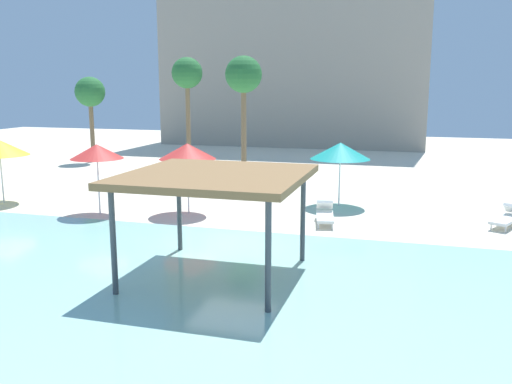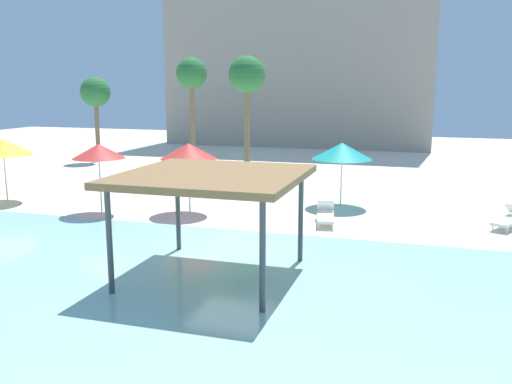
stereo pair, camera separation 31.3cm
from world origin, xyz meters
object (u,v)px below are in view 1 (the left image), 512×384
Objects in this scene: palm_tree_0 at (244,78)px; palm_tree_2 at (90,94)px; beach_umbrella_red_1 at (187,151)px; lounge_chair_2 at (325,214)px; palm_tree_3 at (187,76)px; beach_umbrella_red_0 at (97,152)px; beach_umbrella_teal_5 at (340,151)px; lounge_chair_1 at (508,217)px; shade_pavilion at (216,179)px.

palm_tree_0 is 1.18× the size of palm_tree_2.
lounge_chair_2 is at bearing -0.50° from beach_umbrella_red_1.
palm_tree_2 is (-17.13, 11.94, 4.06)m from lounge_chair_2.
beach_umbrella_red_1 is 0.41× the size of palm_tree_3.
palm_tree_0 is (-0.30, 8.15, 2.87)m from beach_umbrella_red_1.
beach_umbrella_teal_5 is (8.73, 4.04, -0.14)m from beach_umbrella_red_0.
palm_tree_0 is at bearing 138.09° from beach_umbrella_teal_5.
beach_umbrella_red_0 is 1.03× the size of beach_umbrella_teal_5.
beach_umbrella_red_0 is 0.99× the size of beach_umbrella_red_1.
palm_tree_3 reaches higher than beach_umbrella_teal_5.
lounge_chair_2 is 0.36× the size of palm_tree_2.
lounge_chair_2 is at bearing -49.72° from palm_tree_3.
palm_tree_3 reaches higher than beach_umbrella_red_0.
lounge_chair_1 is 14.66m from palm_tree_0.
beach_umbrella_red_0 is at bearing -107.98° from palm_tree_0.
beach_umbrella_red_0 is 9.62m from beach_umbrella_teal_5.
palm_tree_3 is (6.45, 0.65, 1.09)m from palm_tree_2.
palm_tree_2 reaches higher than beach_umbrella_red_0.
palm_tree_0 is at bearing -93.97° from lounge_chair_1.
lounge_chair_2 is at bearing -34.89° from palm_tree_2.
beach_umbrella_red_0 reaches higher than lounge_chair_2.
beach_umbrella_teal_5 is at bearing -27.35° from palm_tree_2.
palm_tree_0 reaches higher than lounge_chair_2.
lounge_chair_2 is 11.13m from palm_tree_0.
beach_umbrella_red_1 is 16.85m from palm_tree_2.
palm_tree_2 reaches higher than beach_umbrella_teal_5.
beach_umbrella_red_1 is at bearing -67.04° from palm_tree_3.
beach_umbrella_teal_5 is 19.50m from palm_tree_2.
shade_pavilion reaches higher than lounge_chair_2.
beach_umbrella_red_0 is (-6.88, 5.53, -0.16)m from shade_pavilion.
palm_tree_0 is at bearing -155.94° from lounge_chair_2.
beach_umbrella_red_1 is 6.22m from beach_umbrella_teal_5.
beach_umbrella_red_1 is 5.75m from lounge_chair_2.
lounge_chair_1 is 0.36× the size of palm_tree_2.
beach_umbrella_teal_5 is at bearing 28.74° from beach_umbrella_red_1.
shade_pavilion is at bearing -65.01° from palm_tree_3.
beach_umbrella_red_0 is at bearing -81.49° from palm_tree_3.
shade_pavilion is at bearing -50.25° from palm_tree_2.
lounge_chair_2 is (5.36, -0.05, -2.10)m from beach_umbrella_red_1.
lounge_chair_1 is 0.30× the size of palm_tree_3.
palm_tree_2 is at bearing -88.42° from lounge_chair_1.
beach_umbrella_red_1 is (-3.60, 6.58, -0.16)m from shade_pavilion.
beach_umbrella_red_1 is 11.90m from lounge_chair_1.
palm_tree_3 is at bearing -150.27° from lounge_chair_2.
shade_pavilion is at bearing -19.78° from lounge_chair_1.
palm_tree_2 reaches higher than lounge_chair_2.
palm_tree_2 is at bearing 161.90° from palm_tree_0.
beach_umbrella_red_0 is 10.09m from palm_tree_0.
palm_tree_2 is 0.83× the size of palm_tree_3.
beach_umbrella_teal_5 is at bearing 24.83° from beach_umbrella_red_0.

